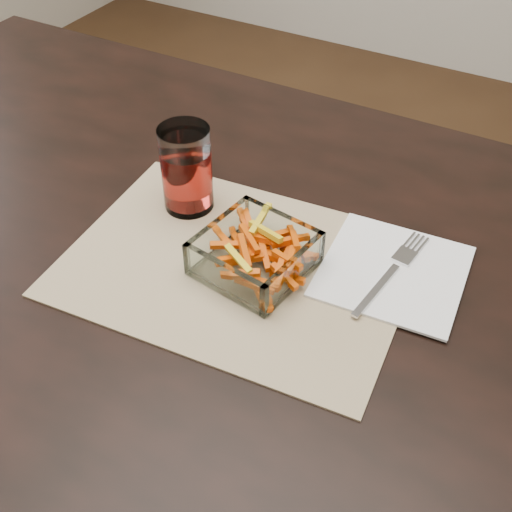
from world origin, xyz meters
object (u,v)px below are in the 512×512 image
object	(u,v)px
tumbler	(187,172)
fork	(393,270)
dining_table	(203,278)
glass_bowl	(255,256)

from	to	relation	value
tumbler	fork	distance (m)	0.32
dining_table	fork	world-z (taller)	fork
glass_bowl	fork	distance (m)	0.18
glass_bowl	fork	xyz separation A→B (m)	(0.16, 0.08, -0.02)
tumbler	fork	size ratio (longest dim) A/B	0.68
fork	tumbler	bearing A→B (deg)	-171.66
dining_table	glass_bowl	bearing A→B (deg)	-14.19
dining_table	glass_bowl	distance (m)	0.16
dining_table	tumbler	xyz separation A→B (m)	(-0.05, 0.05, 0.15)
glass_bowl	tumbler	distance (m)	0.17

